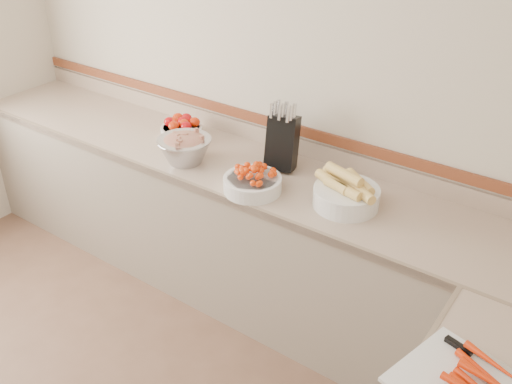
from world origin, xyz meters
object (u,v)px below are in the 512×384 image
Objects in this scene: tomato_bowl at (182,128)px; rhubarb_bowl at (185,147)px; cherry_tomato_bowl at (253,181)px; corn_bowl at (346,193)px; knife_block at (282,141)px.

tomato_bowl is 0.34m from rhubarb_bowl.
cherry_tomato_bowl is 0.85× the size of corn_bowl.
knife_block is at bearing 2.41° from tomato_bowl.
knife_block is 1.50× the size of tomato_bowl.
corn_bowl reaches higher than rhubarb_bowl.
rhubarb_bowl is at bearing 175.27° from cherry_tomato_bowl.
cherry_tomato_bowl is at bearing -4.73° from rhubarb_bowl.
corn_bowl is at bearing -18.37° from knife_block.
tomato_bowl is at bearing 135.15° from rhubarb_bowl.
tomato_bowl is 0.72× the size of corn_bowl.
tomato_bowl is 0.79m from cherry_tomato_bowl.
corn_bowl is 0.97m from rhubarb_bowl.
corn_bowl is (1.20, -0.13, 0.01)m from tomato_bowl.
knife_block reaches higher than tomato_bowl.
cherry_tomato_bowl is at bearing -85.59° from knife_block.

